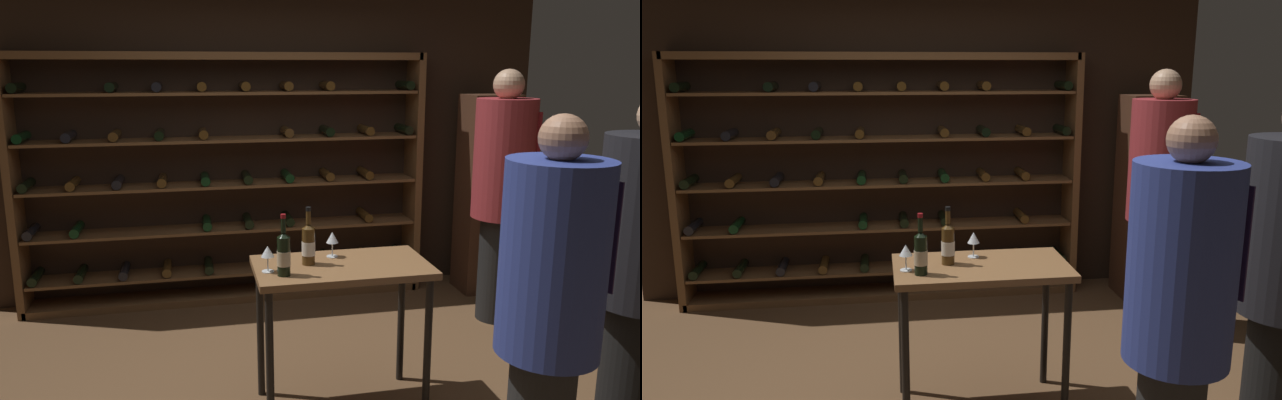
% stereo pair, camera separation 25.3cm
% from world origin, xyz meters
% --- Properties ---
extents(back_wall, '(4.91, 0.10, 2.97)m').
position_xyz_m(back_wall, '(0.00, 2.08, 1.48)').
color(back_wall, '#332319').
rests_on(back_wall, ground).
extents(wine_rack, '(3.39, 0.32, 2.10)m').
position_xyz_m(wine_rack, '(-0.38, 1.87, 1.04)').
color(wine_rack, brown).
rests_on(wine_rack, ground).
extents(tasting_table, '(1.00, 0.55, 0.89)m').
position_xyz_m(tasting_table, '(0.16, -0.02, 0.76)').
color(tasting_table, brown).
rests_on(tasting_table, ground).
extents(person_bystander_dark_jacket, '(0.46, 0.46, 1.97)m').
position_xyz_m(person_bystander_dark_jacket, '(1.69, 0.98, 1.09)').
color(person_bystander_dark_jacket, black).
rests_on(person_bystander_dark_jacket, ground).
extents(person_host_in_suit, '(0.44, 0.44, 1.81)m').
position_xyz_m(person_host_in_suit, '(0.81, -1.05, 1.00)').
color(person_host_in_suit, black).
rests_on(person_host_in_suit, ground).
extents(display_cabinet, '(0.44, 0.36, 1.75)m').
position_xyz_m(display_cabinet, '(1.89, 1.63, 0.88)').
color(display_cabinet, '#4C2D1E').
rests_on(display_cabinet, ground).
extents(wine_bottle_gold_foil, '(0.08, 0.08, 0.33)m').
position_xyz_m(wine_bottle_gold_foil, '(-0.02, 0.01, 1.01)').
color(wine_bottle_gold_foil, '#4C3314').
rests_on(wine_bottle_gold_foil, tasting_table).
extents(wine_bottle_black_capsule, '(0.07, 0.07, 0.34)m').
position_xyz_m(wine_bottle_black_capsule, '(-0.19, -0.14, 1.01)').
color(wine_bottle_black_capsule, black).
rests_on(wine_bottle_black_capsule, tasting_table).
extents(wine_glass_stemmed_left, '(0.07, 0.07, 0.15)m').
position_xyz_m(wine_glass_stemmed_left, '(0.14, 0.12, 1.00)').
color(wine_glass_stemmed_left, silver).
rests_on(wine_glass_stemmed_left, tasting_table).
extents(wine_glass_stemmed_right, '(0.07, 0.07, 0.15)m').
position_xyz_m(wine_glass_stemmed_right, '(-0.27, -0.07, 1.00)').
color(wine_glass_stemmed_right, silver).
rests_on(wine_glass_stemmed_right, tasting_table).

